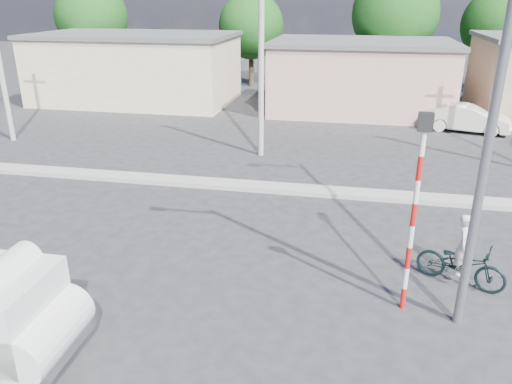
% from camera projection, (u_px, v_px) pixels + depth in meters
% --- Properties ---
extents(ground_plane, '(120.00, 120.00, 0.00)m').
position_uv_depth(ground_plane, '(246.00, 331.00, 10.23)').
color(ground_plane, '#2A2A2C').
rests_on(ground_plane, ground).
extents(median, '(40.00, 0.80, 0.16)m').
position_uv_depth(median, '(295.00, 189.00, 17.49)').
color(median, '#99968E').
rests_on(median, ground).
extents(bicycle, '(2.17, 1.46, 1.08)m').
position_uv_depth(bicycle, '(461.00, 264.00, 11.72)').
color(bicycle, black).
rests_on(bicycle, ground).
extents(cyclist, '(0.54, 0.64, 1.49)m').
position_uv_depth(cyclist, '(462.00, 256.00, 11.64)').
color(cyclist, silver).
rests_on(cyclist, ground).
extents(car_cream, '(4.31, 2.30, 1.35)m').
position_uv_depth(car_cream, '(467.00, 118.00, 24.96)').
color(car_cream, white).
rests_on(car_cream, ground).
extents(traffic_pole, '(0.28, 0.18, 4.36)m').
position_uv_depth(traffic_pole, '(416.00, 199.00, 10.05)').
color(traffic_pole, red).
rests_on(traffic_pole, ground).
extents(streetlight, '(2.34, 0.22, 9.00)m').
position_uv_depth(streetlight, '(489.00, 85.00, 8.73)').
color(streetlight, slate).
rests_on(streetlight, ground).
extents(building_row, '(37.80, 7.30, 4.44)m').
position_uv_depth(building_row, '(345.00, 73.00, 29.29)').
color(building_row, beige).
rests_on(building_row, ground).
extents(tree_row, '(51.24, 7.43, 8.42)m').
position_uv_depth(tree_row, '(448.00, 19.00, 33.04)').
color(tree_row, '#38281E').
rests_on(tree_row, ground).
extents(utility_poles, '(35.40, 0.24, 8.00)m').
position_uv_depth(utility_poles, '(396.00, 61.00, 19.07)').
color(utility_poles, '#99968E').
rests_on(utility_poles, ground).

